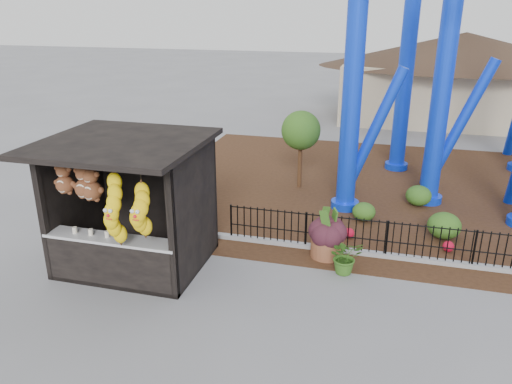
% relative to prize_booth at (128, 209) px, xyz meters
% --- Properties ---
extents(ground, '(120.00, 120.00, 0.00)m').
position_rel_prize_booth_xyz_m(ground, '(2.98, -0.92, -1.52)').
color(ground, slate).
rests_on(ground, ground).
extents(mulch_bed, '(18.00, 12.00, 0.02)m').
position_rel_prize_booth_xyz_m(mulch_bed, '(6.98, 7.08, -1.51)').
color(mulch_bed, '#331E11').
rests_on(mulch_bed, ground).
extents(curb, '(18.00, 0.18, 0.12)m').
position_rel_prize_booth_xyz_m(curb, '(6.98, 2.08, -1.46)').
color(curb, gray).
rests_on(curb, ground).
extents(prize_booth, '(3.50, 3.40, 3.12)m').
position_rel_prize_booth_xyz_m(prize_booth, '(0.00, 0.00, 0.00)').
color(prize_booth, black).
rests_on(prize_booth, ground).
extents(picket_fence, '(12.20, 0.06, 1.00)m').
position_rel_prize_booth_xyz_m(picket_fence, '(7.88, 2.08, -1.02)').
color(picket_fence, black).
rests_on(picket_fence, ground).
extents(terracotta_planter, '(1.01, 1.01, 0.55)m').
position_rel_prize_booth_xyz_m(terracotta_planter, '(4.36, 1.78, -1.25)').
color(terracotta_planter, brown).
rests_on(terracotta_planter, ground).
extents(planter_foliage, '(0.70, 0.70, 0.64)m').
position_rel_prize_booth_xyz_m(planter_foliage, '(4.36, 1.78, -0.65)').
color(planter_foliage, '#33141D').
rests_on(planter_foliage, terracotta_planter).
extents(potted_plant, '(0.96, 0.91, 0.85)m').
position_rel_prize_booth_xyz_m(potted_plant, '(4.88, 1.08, -1.09)').
color(potted_plant, '#235F1C').
rests_on(potted_plant, ground).
extents(landscaping, '(7.24, 3.61, 0.70)m').
position_rel_prize_booth_xyz_m(landscaping, '(7.55, 4.45, -1.21)').
color(landscaping, '#2C5318').
rests_on(landscaping, mulch_bed).
extents(pavilion, '(15.00, 15.00, 4.80)m').
position_rel_prize_booth_xyz_m(pavilion, '(8.98, 19.08, 1.54)').
color(pavilion, '#BFAD8C').
rests_on(pavilion, ground).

